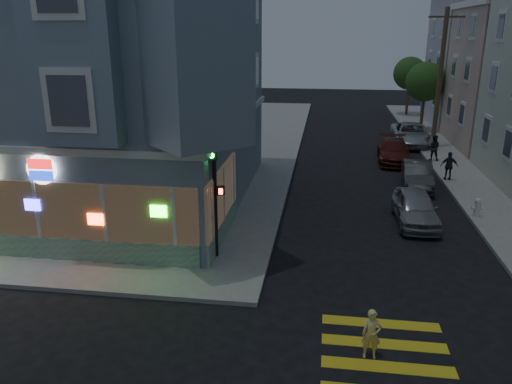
% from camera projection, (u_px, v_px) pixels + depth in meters
% --- Properties ---
extents(ground, '(120.00, 120.00, 0.00)m').
position_uv_depth(ground, '(134.00, 339.00, 13.12)').
color(ground, black).
rests_on(ground, ground).
extents(sidewalk_nw, '(33.00, 42.00, 0.15)m').
position_uv_depth(sidewalk_nw, '(75.00, 140.00, 36.57)').
color(sidewalk_nw, gray).
rests_on(sidewalk_nw, ground).
extents(corner_building, '(14.60, 14.60, 11.40)m').
position_uv_depth(corner_building, '(88.00, 75.00, 22.47)').
color(corner_building, slate).
rests_on(corner_building, sidewalk_nw).
extents(row_house_d, '(12.00, 8.60, 10.50)m').
position_uv_depth(row_house_d, '(511.00, 60.00, 40.85)').
color(row_house_d, '#A7A2B3').
rests_on(row_house_d, sidewalk_ne).
extents(utility_pole, '(2.20, 0.30, 9.00)m').
position_uv_depth(utility_pole, '(440.00, 77.00, 32.62)').
color(utility_pole, '#4C3826').
rests_on(utility_pole, sidewalk_ne).
extents(street_tree_near, '(3.00, 3.00, 5.30)m').
position_uv_depth(street_tree_near, '(425.00, 82.00, 38.51)').
color(street_tree_near, '#4C3826').
rests_on(street_tree_near, sidewalk_ne).
extents(street_tree_far, '(3.00, 3.00, 5.30)m').
position_uv_depth(street_tree_far, '(410.00, 73.00, 46.04)').
color(street_tree_far, '#4C3826').
rests_on(street_tree_far, sidewalk_ne).
extents(running_child, '(0.48, 0.31, 1.30)m').
position_uv_depth(running_child, '(371.00, 334.00, 12.20)').
color(running_child, '#EEDC79').
rests_on(running_child, ground).
extents(pedestrian_a, '(0.86, 0.72, 1.55)m').
position_uv_depth(pedestrian_a, '(434.00, 148.00, 30.35)').
color(pedestrian_a, black).
rests_on(pedestrian_a, sidewalk_ne).
extents(pedestrian_b, '(0.89, 0.39, 1.51)m').
position_uv_depth(pedestrian_b, '(449.00, 166.00, 26.35)').
color(pedestrian_b, '#28242D').
rests_on(pedestrian_b, sidewalk_ne).
extents(parked_car_a, '(1.67, 4.05, 1.37)m').
position_uv_depth(parked_car_a, '(415.00, 208.00, 20.79)').
color(parked_car_a, '#929599').
rests_on(parked_car_a, ground).
extents(parked_car_b, '(1.73, 4.12, 1.32)m').
position_uv_depth(parked_car_b, '(417.00, 175.00, 25.58)').
color(parked_car_b, '#313436').
rests_on(parked_car_b, ground).
extents(parked_car_c, '(2.12, 4.75, 1.35)m').
position_uv_depth(parked_car_c, '(394.00, 151.00, 30.54)').
color(parked_car_c, '#511B12').
rests_on(parked_car_c, ground).
extents(parked_car_d, '(2.57, 5.43, 1.50)m').
position_uv_depth(parked_car_d, '(411.00, 134.00, 35.18)').
color(parked_car_d, '#ADB4B8').
rests_on(parked_car_d, ground).
extents(traffic_signal, '(0.57, 0.51, 4.51)m').
position_uv_depth(traffic_signal, '(214.00, 173.00, 16.58)').
color(traffic_signal, black).
rests_on(traffic_signal, sidewalk_nw).
extents(fire_hydrant, '(0.47, 0.27, 0.81)m').
position_uv_depth(fire_hydrant, '(477.00, 207.00, 21.22)').
color(fire_hydrant, silver).
rests_on(fire_hydrant, sidewalk_ne).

